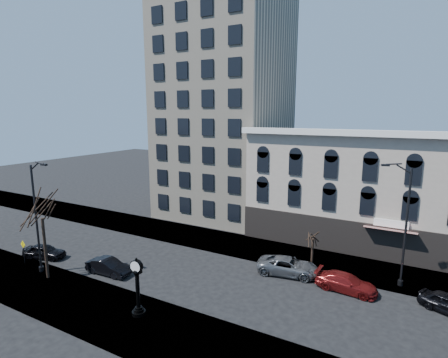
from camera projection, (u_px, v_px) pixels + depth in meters
The scene contains 15 objects.
ground at pixel (183, 271), 31.43m from camera, with size 160.00×160.00×0.00m, color black.
sidewalk_far at pixel (226, 242), 38.31m from camera, with size 160.00×6.00×0.12m, color gray.
sidewalk_near at pixel (117, 315), 24.53m from camera, with size 160.00×6.00×0.12m, color gray.
cream_tower at pixel (224, 73), 46.97m from camera, with size 15.90×15.40×42.50m.
victorian_row at pixel (356, 187), 38.34m from camera, with size 22.60×11.19×12.50m.
street_clock at pixel (138, 289), 24.18m from camera, with size 0.96×0.96×4.23m.
street_lamp_near at pixel (38, 188), 29.40m from camera, with size 2.63×0.42×10.17m.
street_lamp_far at pixel (399, 193), 27.43m from camera, with size 2.64×0.83×10.29m.
bare_tree_near at pixel (41, 205), 28.84m from camera, with size 4.97×4.97×8.54m.
bare_tree_far at pixel (313, 234), 32.71m from camera, with size 2.15×2.15×3.69m.
warning_sign at pixel (23, 248), 32.48m from camera, with size 0.74×0.08×2.27m.
car_near_a at pixel (44, 251), 34.20m from camera, with size 1.63×4.06×1.38m, color black.
car_near_b at pixel (108, 266), 30.84m from camera, with size 1.46×4.20×1.38m, color black.
car_far_a at pixel (288, 266), 30.76m from camera, with size 2.49×5.40×1.50m, color #595B60.
car_far_b at pixel (346, 283), 27.89m from camera, with size 1.96×4.81×1.40m, color maroon.
Camera 1 is at (17.31, -23.95, 14.06)m, focal length 28.00 mm.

